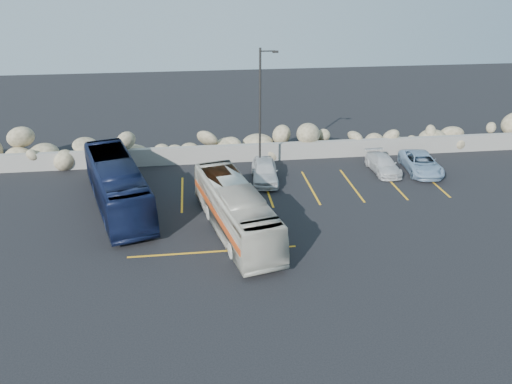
{
  "coord_description": "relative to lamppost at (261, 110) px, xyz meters",
  "views": [
    {
      "loc": [
        -1.54,
        -20.25,
        12.42
      ],
      "look_at": [
        1.55,
        4.0,
        1.26
      ],
      "focal_mm": 35.0,
      "sensor_mm": 36.0,
      "label": 1
    }
  ],
  "objects": [
    {
      "name": "ground",
      "position": [
        -2.56,
        -9.5,
        -4.3
      ],
      "size": [
        90.0,
        90.0,
        0.0
      ],
      "primitive_type": "plane",
      "color": "black",
      "rests_on": "ground"
    },
    {
      "name": "car_d",
      "position": [
        10.47,
        -0.93,
        -3.69
      ],
      "size": [
        2.41,
        4.5,
        1.2
      ],
      "primitive_type": "imported",
      "rotation": [
        0.0,
        0.0,
        -0.1
      ],
      "color": "#8DABC8",
      "rests_on": "ground"
    },
    {
      "name": "tour_coach",
      "position": [
        -8.54,
        -3.74,
        -2.93
      ],
      "size": [
        4.96,
        10.09,
        2.74
      ],
      "primitive_type": "imported",
      "rotation": [
        0.0,
        0.0,
        0.28
      ],
      "color": "#111939",
      "rests_on": "ground"
    },
    {
      "name": "riprap_pile",
      "position": [
        -2.56,
        3.7,
        -3.0
      ],
      "size": [
        54.0,
        2.8,
        2.6
      ],
      "primitive_type": null,
      "color": "#8A7C5A",
      "rests_on": "ground"
    },
    {
      "name": "car_a",
      "position": [
        0.09,
        -1.16,
        -3.62
      ],
      "size": [
        1.93,
        4.07,
        1.34
      ],
      "primitive_type": "imported",
      "rotation": [
        0.0,
        0.0,
        -0.09
      ],
      "color": "silver",
      "rests_on": "ground"
    },
    {
      "name": "seawall",
      "position": [
        -2.56,
        2.5,
        -3.7
      ],
      "size": [
        60.0,
        0.4,
        1.2
      ],
      "primitive_type": "cube",
      "color": "gray",
      "rests_on": "ground"
    },
    {
      "name": "car_c",
      "position": [
        8.01,
        -0.63,
        -3.76
      ],
      "size": [
        1.61,
        3.71,
        1.06
      ],
      "primitive_type": "imported",
      "rotation": [
        0.0,
        0.0,
        0.03
      ],
      "color": "silver",
      "rests_on": "ground"
    },
    {
      "name": "lamppost",
      "position": [
        0.0,
        0.0,
        0.0
      ],
      "size": [
        1.14,
        0.18,
        8.0
      ],
      "color": "#2F2C29",
      "rests_on": "ground"
    },
    {
      "name": "parking_lines",
      "position": [
        2.09,
        -3.93,
        -4.29
      ],
      "size": [
        18.16,
        9.36,
        0.01
      ],
      "color": "gold",
      "rests_on": "ground"
    },
    {
      "name": "vintage_bus",
      "position": [
        -2.3,
        -7.46,
        -3.04
      ],
      "size": [
        3.98,
        9.22,
        2.5
      ],
      "primitive_type": "imported",
      "rotation": [
        0.0,
        0.0,
        0.22
      ],
      "color": "beige",
      "rests_on": "ground"
    }
  ]
}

